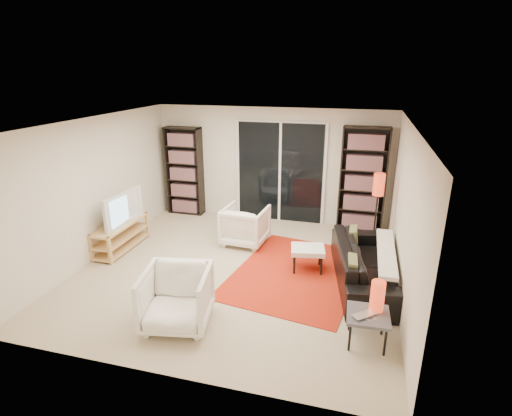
% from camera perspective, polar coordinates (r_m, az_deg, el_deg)
% --- Properties ---
extents(floor, '(5.00, 5.00, 0.00)m').
position_cam_1_polar(floor, '(6.69, -2.77, -8.75)').
color(floor, beige).
rests_on(floor, ground).
extents(wall_back, '(5.00, 0.02, 2.40)m').
position_cam_1_polar(wall_back, '(8.54, 2.22, 6.17)').
color(wall_back, beige).
rests_on(wall_back, ground).
extents(wall_front, '(5.00, 0.02, 2.40)m').
position_cam_1_polar(wall_front, '(4.11, -13.83, -9.68)').
color(wall_front, beige).
rests_on(wall_front, ground).
extents(wall_left, '(0.02, 5.00, 2.40)m').
position_cam_1_polar(wall_left, '(7.36, -21.84, 2.57)').
color(wall_left, beige).
rests_on(wall_left, ground).
extents(wall_right, '(0.02, 5.00, 2.40)m').
position_cam_1_polar(wall_right, '(5.98, 20.52, -0.98)').
color(wall_right, beige).
rests_on(wall_right, ground).
extents(ceiling, '(5.00, 5.00, 0.02)m').
position_cam_1_polar(ceiling, '(5.95, -3.15, 12.08)').
color(ceiling, white).
rests_on(ceiling, wall_back).
extents(sliding_door, '(1.92, 0.08, 2.16)m').
position_cam_1_polar(sliding_door, '(8.50, 3.47, 5.04)').
color(sliding_door, white).
rests_on(sliding_door, ground).
extents(bookshelf_left, '(0.80, 0.30, 1.95)m').
position_cam_1_polar(bookshelf_left, '(9.06, -10.19, 5.19)').
color(bookshelf_left, black).
rests_on(bookshelf_left, ground).
extents(bookshelf_right, '(0.90, 0.30, 2.10)m').
position_cam_1_polar(bookshelf_right, '(8.22, 15.00, 3.90)').
color(bookshelf_right, black).
rests_on(bookshelf_right, ground).
extents(tv_stand, '(0.42, 1.31, 0.50)m').
position_cam_1_polar(tv_stand, '(7.72, -18.71, -3.69)').
color(tv_stand, '#DAB26B').
rests_on(tv_stand, floor).
extents(tv, '(0.22, 1.03, 0.59)m').
position_cam_1_polar(tv, '(7.52, -19.02, 0.02)').
color(tv, black).
rests_on(tv, tv_stand).
extents(rug, '(2.26, 2.81, 0.01)m').
position_cam_1_polar(rug, '(6.60, 5.85, -9.19)').
color(rug, '#B6240F').
rests_on(rug, floor).
extents(sofa, '(1.21, 2.30, 0.64)m').
position_cam_1_polar(sofa, '(6.38, 15.45, -7.75)').
color(sofa, black).
rests_on(sofa, floor).
extents(armchair_back, '(0.84, 0.86, 0.73)m').
position_cam_1_polar(armchair_back, '(7.50, -1.55, -2.46)').
color(armchair_back, white).
rests_on(armchair_back, floor).
extents(armchair_front, '(0.96, 0.98, 0.77)m').
position_cam_1_polar(armchair_front, '(5.30, -11.27, -12.52)').
color(armchair_front, white).
rests_on(armchair_front, floor).
extents(ottoman, '(0.60, 0.52, 0.40)m').
position_cam_1_polar(ottoman, '(6.58, 7.40, -6.07)').
color(ottoman, white).
rests_on(ottoman, floor).
extents(side_table, '(0.52, 0.52, 0.40)m').
position_cam_1_polar(side_table, '(5.10, 15.71, -14.76)').
color(side_table, '#4A4A4F').
rests_on(side_table, floor).
extents(laptop, '(0.36, 0.36, 0.02)m').
position_cam_1_polar(laptop, '(5.00, 15.60, -14.73)').
color(laptop, silver).
rests_on(laptop, side_table).
extents(table_lamp, '(0.17, 0.17, 0.38)m').
position_cam_1_polar(table_lamp, '(5.07, 16.96, -11.93)').
color(table_lamp, red).
rests_on(table_lamp, side_table).
extents(floor_lamp, '(0.22, 0.22, 1.44)m').
position_cam_1_polar(floor_lamp, '(7.28, 17.04, 2.17)').
color(floor_lamp, black).
rests_on(floor_lamp, floor).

